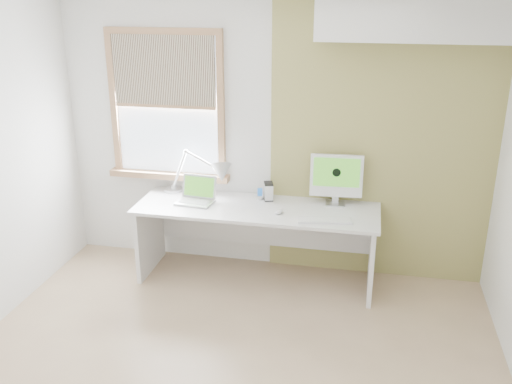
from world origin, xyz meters
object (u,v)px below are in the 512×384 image
(laptop, at_px, (197,196))
(imac, at_px, (336,177))
(external_drive, at_px, (269,191))
(desk, at_px, (258,224))
(desk_lamp, at_px, (212,174))

(laptop, bearing_deg, imac, 9.21)
(laptop, xyz_separation_m, external_drive, (0.64, 0.18, 0.02))
(laptop, relative_size, external_drive, 2.15)
(desk, height_order, laptop, laptop)
(desk, xyz_separation_m, laptop, (-0.57, -0.03, 0.25))
(external_drive, distance_m, imac, 0.64)
(desk_lamp, relative_size, laptop, 2.13)
(desk, bearing_deg, imac, 14.24)
(desk, height_order, external_drive, external_drive)
(external_drive, bearing_deg, laptop, -164.19)
(laptop, distance_m, external_drive, 0.67)
(desk, bearing_deg, external_drive, 65.27)
(desk, relative_size, external_drive, 13.34)
(laptop, height_order, imac, imac)
(external_drive, bearing_deg, imac, 2.09)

